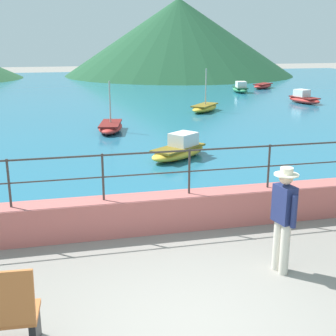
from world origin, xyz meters
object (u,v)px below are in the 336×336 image
boat_1 (240,88)px  boat_3 (304,98)px  boat_0 (205,107)px  boat_7 (263,86)px  person_walking (283,215)px  boat_2 (179,149)px  boat_6 (111,127)px

boat_1 → boat_3: same height
boat_0 → boat_7: boat_0 is taller
person_walking → boat_7: bearing=66.1°
boat_1 → boat_7: size_ratio=1.03×
person_walking → boat_0: bearing=76.7°
person_walking → boat_0: size_ratio=0.75×
boat_2 → boat_7: (11.25, 18.55, -0.07)m
person_walking → boat_7: size_ratio=0.75×
boat_0 → boat_6: size_ratio=0.96×
boat_6 → boat_7: bearing=47.2°
person_walking → boat_7: 28.20m
boat_1 → person_walking: bearing=-110.4°
boat_1 → boat_6: bearing=-130.8°
person_walking → boat_6: boat_6 is taller
boat_2 → boat_7: bearing=58.8°
boat_1 → boat_6: 15.73m
person_walking → boat_3: size_ratio=0.72×
boat_2 → boat_3: size_ratio=0.97×
person_walking → boat_1: 25.36m
boat_3 → boat_7: (1.12, 8.03, -0.07)m
boat_2 → boat_6: boat_6 is taller
boat_6 → boat_7: boat_6 is taller
boat_2 → boat_6: 4.93m
boat_2 → boat_3: bearing=46.1°
boat_7 → boat_3: bearing=-97.9°
boat_2 → boat_7: boat_2 is taller
boat_1 → boat_2: 18.67m
boat_0 → boat_2: (-3.61, -8.80, 0.06)m
person_walking → boat_2: bearing=88.5°
boat_1 → boat_2: same height
boat_0 → boat_2: 9.51m
boat_0 → boat_7: size_ratio=1.00×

